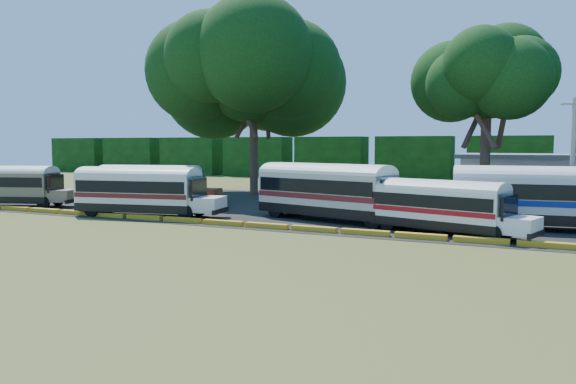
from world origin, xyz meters
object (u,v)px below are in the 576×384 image
at_px(bus_white_red, 441,203).
at_px(bus_cream_west, 141,188).
at_px(bus_beige, 8,183).
at_px(tree_west, 253,68).
at_px(bus_red, 152,182).

bearing_deg(bus_white_red, bus_cream_west, -160.63).
relative_size(bus_beige, tree_west, 0.58).
relative_size(bus_red, bus_white_red, 1.09).
bearing_deg(bus_red, tree_west, 62.19).
xyz_separation_m(bus_red, bus_cream_west, (3.80, -5.97, 0.05)).
height_order(bus_cream_west, bus_white_red, bus_cream_west).
bearing_deg(bus_cream_west, tree_west, 82.97).
bearing_deg(bus_red, bus_beige, -164.41).
bearing_deg(bus_beige, tree_west, 36.44).
bearing_deg(tree_west, bus_beige, -126.15).
height_order(bus_beige, bus_white_red, bus_beige).
bearing_deg(bus_beige, bus_red, 12.16).
xyz_separation_m(bus_beige, bus_white_red, (33.53, 0.64, -0.17)).
distance_m(bus_beige, bus_cream_west, 13.63).
height_order(bus_cream_west, tree_west, tree_west).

